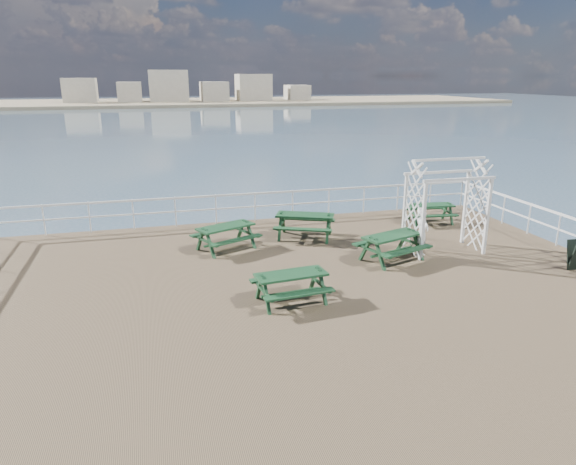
{
  "coord_description": "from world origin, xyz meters",
  "views": [
    {
      "loc": [
        -3.63,
        -11.66,
        5.28
      ],
      "look_at": [
        -0.12,
        1.54,
        1.1
      ],
      "focal_mm": 32.0,
      "sensor_mm": 36.0,
      "label": 1
    }
  ],
  "objects_px": {
    "picnic_table_c": "(431,209)",
    "person": "(422,232)",
    "picnic_table_a": "(226,232)",
    "picnic_table_d": "(291,281)",
    "picnic_table_b": "(305,221)",
    "picnic_table_e": "(392,242)",
    "trellis_arbor": "(446,211)"
  },
  "relations": [
    {
      "from": "trellis_arbor",
      "to": "person",
      "type": "xyz_separation_m",
      "value": [
        -0.92,
        -0.28,
        -0.54
      ]
    },
    {
      "from": "picnic_table_c",
      "to": "person",
      "type": "xyz_separation_m",
      "value": [
        -2.21,
        -3.29,
        0.25
      ]
    },
    {
      "from": "picnic_table_c",
      "to": "trellis_arbor",
      "type": "height_order",
      "value": "trellis_arbor"
    },
    {
      "from": "person",
      "to": "trellis_arbor",
      "type": "bearing_deg",
      "value": -23.83
    },
    {
      "from": "picnic_table_d",
      "to": "trellis_arbor",
      "type": "distance_m",
      "value": 6.17
    },
    {
      "from": "picnic_table_d",
      "to": "person",
      "type": "distance_m",
      "value": 5.18
    },
    {
      "from": "picnic_table_e",
      "to": "picnic_table_a",
      "type": "bearing_deg",
      "value": 135.1
    },
    {
      "from": "picnic_table_a",
      "to": "trellis_arbor",
      "type": "relative_size",
      "value": 0.77
    },
    {
      "from": "picnic_table_d",
      "to": "trellis_arbor",
      "type": "height_order",
      "value": "trellis_arbor"
    },
    {
      "from": "picnic_table_a",
      "to": "picnic_table_d",
      "type": "xyz_separation_m",
      "value": [
        0.95,
        -4.36,
        -0.03
      ]
    },
    {
      "from": "picnic_table_a",
      "to": "picnic_table_b",
      "type": "xyz_separation_m",
      "value": [
        2.76,
        0.52,
        0.04
      ]
    },
    {
      "from": "picnic_table_c",
      "to": "person",
      "type": "relative_size",
      "value": 1.18
    },
    {
      "from": "picnic_table_c",
      "to": "person",
      "type": "bearing_deg",
      "value": -116.1
    },
    {
      "from": "picnic_table_a",
      "to": "picnic_table_b",
      "type": "bearing_deg",
      "value": -13.6
    },
    {
      "from": "picnic_table_a",
      "to": "trellis_arbor",
      "type": "distance_m",
      "value": 6.86
    },
    {
      "from": "picnic_table_e",
      "to": "trellis_arbor",
      "type": "bearing_deg",
      "value": -7.72
    },
    {
      "from": "person",
      "to": "picnic_table_d",
      "type": "bearing_deg",
      "value": 164.36
    },
    {
      "from": "picnic_table_e",
      "to": "person",
      "type": "bearing_deg",
      "value": -13.15
    },
    {
      "from": "trellis_arbor",
      "to": "person",
      "type": "distance_m",
      "value": 1.1
    },
    {
      "from": "picnic_table_a",
      "to": "trellis_arbor",
      "type": "bearing_deg",
      "value": -40.35
    },
    {
      "from": "picnic_table_a",
      "to": "picnic_table_d",
      "type": "height_order",
      "value": "picnic_table_a"
    },
    {
      "from": "person",
      "to": "picnic_table_a",
      "type": "bearing_deg",
      "value": 118.3
    },
    {
      "from": "picnic_table_a",
      "to": "person",
      "type": "height_order",
      "value": "person"
    },
    {
      "from": "picnic_table_b",
      "to": "picnic_table_e",
      "type": "distance_m",
      "value": 3.36
    },
    {
      "from": "picnic_table_d",
      "to": "picnic_table_a",
      "type": "bearing_deg",
      "value": 96.62
    },
    {
      "from": "picnic_table_a",
      "to": "picnic_table_e",
      "type": "bearing_deg",
      "value": -50.37
    },
    {
      "from": "picnic_table_e",
      "to": "trellis_arbor",
      "type": "xyz_separation_m",
      "value": [
        1.93,
        0.37,
        0.72
      ]
    },
    {
      "from": "picnic_table_c",
      "to": "picnic_table_e",
      "type": "distance_m",
      "value": 4.68
    },
    {
      "from": "picnic_table_c",
      "to": "trellis_arbor",
      "type": "bearing_deg",
      "value": -105.44
    },
    {
      "from": "picnic_table_a",
      "to": "person",
      "type": "relative_size",
      "value": 1.47
    },
    {
      "from": "picnic_table_b",
      "to": "picnic_table_c",
      "type": "xyz_separation_m",
      "value": [
        5.09,
        0.6,
        -0.09
      ]
    },
    {
      "from": "picnic_table_b",
      "to": "picnic_table_c",
      "type": "height_order",
      "value": "picnic_table_b"
    }
  ]
}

